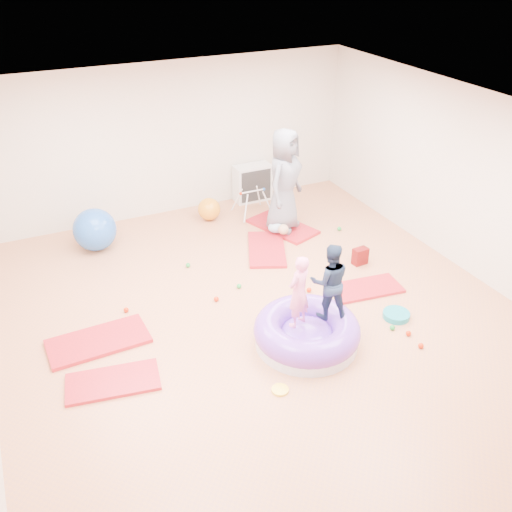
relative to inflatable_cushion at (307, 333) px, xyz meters
name	(u,v)px	position (x,y,z in m)	size (l,w,h in m)	color
room	(266,233)	(-0.28, 0.65, 1.23)	(7.01, 8.01, 2.81)	#C27B4D
gym_mat_front_left	(113,382)	(-2.48, 0.32, -0.15)	(1.10, 0.55, 0.05)	red
gym_mat_mid_left	(98,341)	(-2.48, 1.17, -0.14)	(1.29, 0.65, 0.05)	red
gym_mat_center_back	(267,249)	(0.62, 2.45, -0.15)	(1.21, 0.60, 0.05)	red
gym_mat_right	(366,288)	(1.46, 0.73, -0.15)	(1.06, 0.53, 0.04)	red
gym_mat_rear_right	(282,227)	(1.26, 3.08, -0.14)	(1.28, 0.64, 0.05)	red
inflatable_cushion	(307,333)	(0.00, 0.00, 0.00)	(1.40, 1.40, 0.44)	silver
child_pink	(299,288)	(-0.14, 0.01, 0.73)	(0.36, 0.24, 0.99)	pink
child_navy	(330,278)	(0.30, 0.00, 0.76)	(0.51, 0.40, 1.05)	#1B2943
adult_caregiver	(284,180)	(1.22, 3.01, 0.80)	(0.89, 0.58, 1.83)	slate
infant	(280,227)	(1.06, 2.84, 0.00)	(0.39, 0.40, 0.23)	#95B4C7
ball_pit_balls	(294,299)	(0.32, 0.91, -0.13)	(4.18, 3.35, 0.07)	green
exercise_ball_blue	(95,230)	(-1.96, 3.75, 0.19)	(0.72, 0.72, 0.72)	blue
exercise_ball_orange	(209,209)	(0.18, 3.98, 0.04)	(0.42, 0.42, 0.42)	orange
infant_play_gym	(252,199)	(1.00, 3.83, 0.16)	(0.64, 0.61, 0.49)	silver
cube_shelf	(253,183)	(1.29, 4.44, 0.19)	(0.73, 0.36, 0.73)	silver
balance_disc	(396,315)	(1.43, -0.04, -0.13)	(0.37, 0.37, 0.08)	teal
backpack	(360,256)	(1.80, 1.42, -0.03)	(0.24, 0.15, 0.28)	#B01314
yellow_toy	(280,390)	(-0.72, -0.65, -0.16)	(0.21, 0.21, 0.03)	yellow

